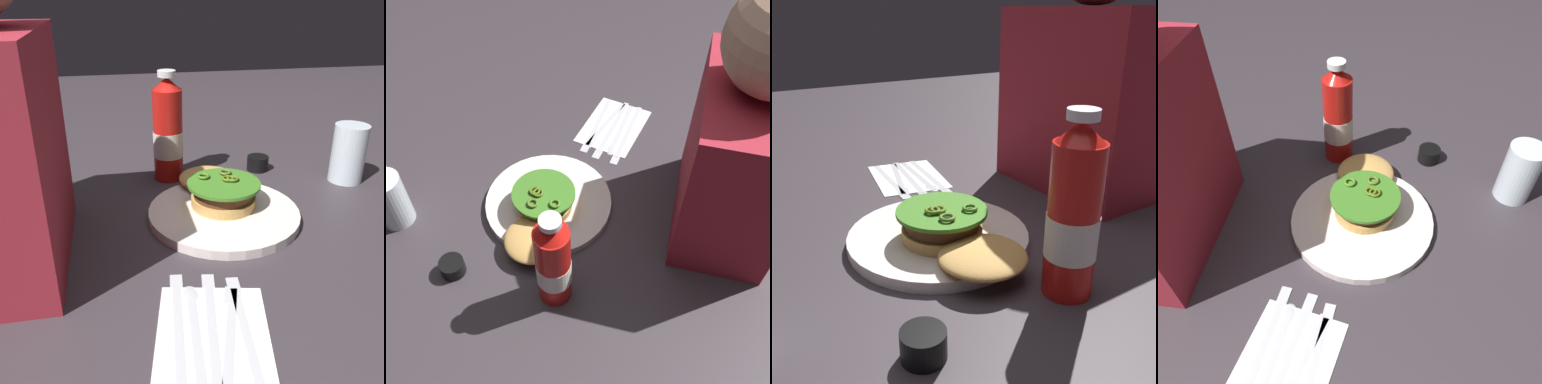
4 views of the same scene
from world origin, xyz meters
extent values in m
plane|color=#362F34|center=(0.00, 0.00, 0.00)|extent=(3.00, 3.00, 0.00)
cylinder|color=silver|center=(0.06, 0.15, 0.01)|extent=(0.27, 0.27, 0.02)
cylinder|color=tan|center=(0.07, 0.14, 0.03)|extent=(0.12, 0.12, 0.02)
cylinder|color=#512D19|center=(0.07, 0.14, 0.04)|extent=(0.11, 0.11, 0.02)
cylinder|color=red|center=(0.07, 0.14, 0.05)|extent=(0.10, 0.10, 0.01)
cylinder|color=#3B7722|center=(0.07, 0.14, 0.06)|extent=(0.13, 0.13, 0.01)
torus|color=#516D17|center=(0.08, 0.13, 0.07)|extent=(0.02, 0.02, 0.01)
torus|color=#536C24|center=(0.11, 0.13, 0.07)|extent=(0.02, 0.02, 0.01)
torus|color=#4A7C21|center=(0.10, 0.17, 0.07)|extent=(0.02, 0.02, 0.01)
torus|color=#4F6B19|center=(0.08, 0.12, 0.07)|extent=(0.02, 0.02, 0.01)
ellipsoid|color=tan|center=(0.17, 0.15, 0.03)|extent=(0.12, 0.12, 0.03)
cylinder|color=red|center=(0.25, 0.22, 0.10)|extent=(0.06, 0.06, 0.19)
cone|color=red|center=(0.25, 0.22, 0.21)|extent=(0.06, 0.06, 0.03)
cylinder|color=white|center=(0.25, 0.22, 0.23)|extent=(0.04, 0.04, 0.01)
cylinder|color=white|center=(0.25, 0.22, 0.08)|extent=(0.06, 0.06, 0.05)
cylinder|color=silver|center=(0.17, -0.16, 0.06)|extent=(0.07, 0.07, 0.12)
cylinder|color=black|center=(0.26, 0.01, 0.02)|extent=(0.05, 0.05, 0.03)
cube|color=white|center=(-0.23, 0.23, 0.00)|extent=(0.21, 0.17, 0.00)
cube|color=silver|center=(-0.24, 0.19, 0.00)|extent=(0.18, 0.03, 0.00)
cube|color=silver|center=(-0.16, 0.18, 0.00)|extent=(0.08, 0.03, 0.00)
cube|color=silver|center=(-0.23, 0.21, 0.00)|extent=(0.18, 0.07, 0.00)
cube|color=silver|center=(-0.16, 0.19, 0.00)|extent=(0.04, 0.03, 0.00)
cube|color=silver|center=(-0.23, 0.23, 0.00)|extent=(0.20, 0.04, 0.00)
cube|color=silver|center=(-0.15, 0.22, 0.00)|extent=(0.08, 0.03, 0.00)
cube|color=silver|center=(-0.22, 0.25, 0.00)|extent=(0.19, 0.03, 0.00)
ellipsoid|color=silver|center=(-0.15, 0.24, 0.00)|extent=(0.04, 0.03, 0.00)
cube|color=silver|center=(-0.22, 0.27, 0.00)|extent=(0.19, 0.04, 0.00)
cube|color=silver|center=(-0.14, 0.26, 0.00)|extent=(0.08, 0.03, 0.00)
camera|label=1|loc=(-0.60, 0.33, 0.38)|focal=39.92mm
camera|label=2|loc=(0.64, 0.36, 0.80)|focal=43.04mm
camera|label=3|loc=(0.58, -0.15, 0.33)|focal=41.77mm
camera|label=4|loc=(-0.40, 0.11, 0.56)|focal=34.59mm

